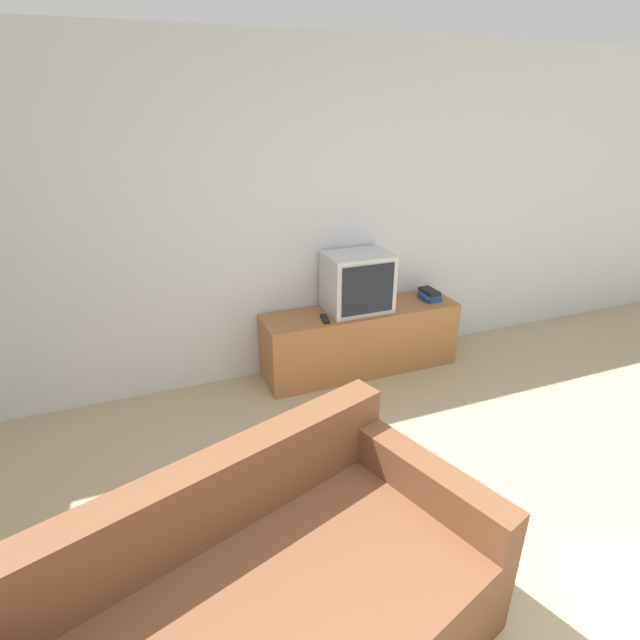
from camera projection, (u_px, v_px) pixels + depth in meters
wall_back at (285, 220)px, 3.88m from camera, size 9.00×0.06×2.60m
tv_stand at (361, 340)px, 4.26m from camera, size 1.67×0.43×0.56m
television at (358, 282)px, 4.05m from camera, size 0.52×0.39×0.48m
couch at (261, 624)px, 1.94m from camera, size 2.08×1.52×0.83m
book_stack at (430, 295)px, 4.34m from camera, size 0.16×0.22×0.08m
remote_on_stand at (325, 319)px, 3.94m from camera, size 0.07×0.16×0.02m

